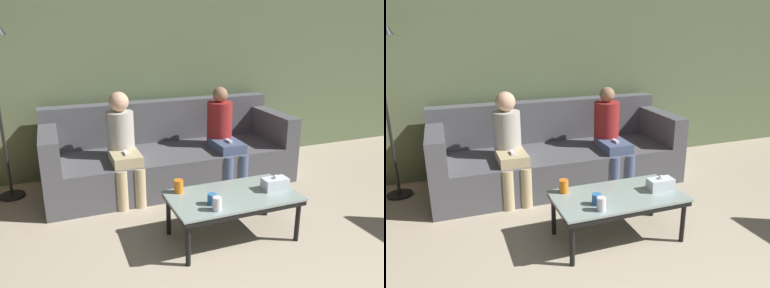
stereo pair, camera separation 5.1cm
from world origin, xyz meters
TOP-DOWN VIEW (x-y plane):
  - wall_back at (0.00, 3.75)m, footprint 12.00×0.06m
  - couch at (0.00, 3.19)m, footprint 2.75×1.00m
  - coffee_table at (0.11, 1.80)m, footprint 1.08×0.59m
  - cup_near_left at (-0.29, 2.01)m, footprint 0.08×0.08m
  - cup_near_right at (-0.12, 1.70)m, footprint 0.07×0.07m
  - cup_far_center at (-0.13, 1.60)m, footprint 0.07×0.07m
  - tissue_box at (0.50, 1.78)m, footprint 0.22×0.12m
  - seated_person_left_end at (-0.57, 2.96)m, footprint 0.31×0.62m
  - seated_person_mid_left at (0.57, 2.95)m, footprint 0.31×0.63m

SIDE VIEW (x-z plane):
  - couch at x=0.00m, z-range -0.13..0.77m
  - coffee_table at x=0.11m, z-range 0.16..0.56m
  - cup_near_right at x=-0.12m, z-range 0.40..0.49m
  - tissue_box at x=0.50m, z-range 0.39..0.52m
  - cup_far_center at x=-0.13m, z-range 0.40..0.51m
  - cup_near_left at x=-0.29m, z-range 0.40..0.52m
  - seated_person_mid_left at x=0.57m, z-range 0.02..1.12m
  - seated_person_left_end at x=-0.57m, z-range 0.03..1.14m
  - wall_back at x=0.00m, z-range 0.00..2.60m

